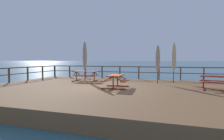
# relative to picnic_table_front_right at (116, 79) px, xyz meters

# --- Properties ---
(ground_plane) EXTENTS (600.00, 600.00, 0.00)m
(ground_plane) POSITION_rel_picnic_table_front_right_xyz_m (-0.51, 0.01, -1.18)
(ground_plane) COLOR #2D5B6B
(wooden_deck) EXTENTS (15.47, 11.34, 0.63)m
(wooden_deck) POSITION_rel_picnic_table_front_right_xyz_m (-0.51, 0.01, -0.86)
(wooden_deck) COLOR brown
(wooden_deck) RESTS_ON ground
(railing_waterside_far) EXTENTS (15.27, 0.10, 1.09)m
(railing_waterside_far) POSITION_rel_picnic_table_front_right_xyz_m (-0.51, 5.53, 0.20)
(railing_waterside_far) COLOR brown
(railing_waterside_far) RESTS_ON wooden_deck
(railing_side_left) EXTENTS (0.10, 11.14, 1.09)m
(railing_side_left) POSITION_rel_picnic_table_front_right_xyz_m (-8.09, 0.01, 0.20)
(railing_side_left) COLOR brown
(railing_side_left) RESTS_ON wooden_deck
(picnic_table_front_right) EXTENTS (1.55, 1.73, 0.78)m
(picnic_table_front_right) POSITION_rel_picnic_table_front_right_xyz_m (0.00, 0.00, 0.00)
(picnic_table_front_right) COLOR #993819
(picnic_table_front_right) RESTS_ON wooden_deck
(picnic_table_back_left) EXTENTS (1.94, 1.52, 0.78)m
(picnic_table_back_left) POSITION_rel_picnic_table_front_right_xyz_m (5.60, 1.06, 0.01)
(picnic_table_back_left) COLOR maroon
(picnic_table_back_left) RESTS_ON wooden_deck
(picnic_table_mid_centre) EXTENTS (1.92, 1.44, 0.78)m
(picnic_table_mid_centre) POSITION_rel_picnic_table_front_right_xyz_m (-3.32, 2.67, 0.01)
(picnic_table_mid_centre) COLOR #993819
(picnic_table_mid_centre) RESTS_ON wooden_deck
(patio_umbrella_short_back) EXTENTS (0.32, 0.32, 2.90)m
(patio_umbrella_short_back) POSITION_rel_picnic_table_front_right_xyz_m (3.19, 3.86, 1.29)
(patio_umbrella_short_back) COLOR #4C3828
(patio_umbrella_short_back) RESTS_ON wooden_deck
(patio_umbrella_tall_front) EXTENTS (0.32, 0.32, 2.67)m
(patio_umbrella_tall_front) POSITION_rel_picnic_table_front_right_xyz_m (2.14, 2.96, 1.15)
(patio_umbrella_tall_front) COLOR #4C3828
(patio_umbrella_tall_front) RESTS_ON wooden_deck
(patio_umbrella_short_front) EXTENTS (0.32, 0.32, 3.06)m
(patio_umbrella_short_front) POSITION_rel_picnic_table_front_right_xyz_m (-3.33, 2.66, 1.40)
(patio_umbrella_short_front) COLOR #4C3828
(patio_umbrella_short_front) RESTS_ON wooden_deck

